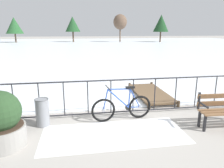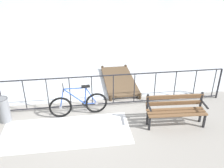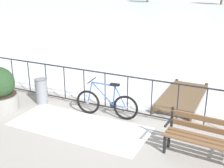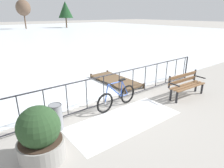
# 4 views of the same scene
# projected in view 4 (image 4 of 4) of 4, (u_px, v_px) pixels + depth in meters

# --- Properties ---
(ground_plane) EXTENTS (160.00, 160.00, 0.00)m
(ground_plane) POSITION_uv_depth(u_px,v_px,m) (112.00, 103.00, 6.90)
(ground_plane) COLOR #9E9991
(snow_patch) EXTENTS (3.43, 1.45, 0.01)m
(snow_patch) POSITION_uv_depth(u_px,v_px,m) (125.00, 120.00, 5.75)
(snow_patch) COLOR white
(snow_patch) RESTS_ON ground
(railing_fence) EXTENTS (9.06, 0.06, 1.07)m
(railing_fence) POSITION_uv_depth(u_px,v_px,m) (112.00, 88.00, 6.71)
(railing_fence) COLOR #232328
(railing_fence) RESTS_ON ground
(bicycle_near_railing) EXTENTS (1.71, 0.52, 0.97)m
(bicycle_near_railing) POSITION_uv_depth(u_px,v_px,m) (117.00, 97.00, 6.43)
(bicycle_near_railing) COLOR black
(bicycle_near_railing) RESTS_ON ground
(park_bench) EXTENTS (1.63, 0.57, 0.89)m
(park_bench) POSITION_uv_depth(u_px,v_px,m) (186.00, 83.00, 7.29)
(park_bench) COLOR brown
(park_bench) RESTS_ON ground
(planter_with_shrub) EXTENTS (0.98, 0.98, 1.23)m
(planter_with_shrub) POSITION_uv_depth(u_px,v_px,m) (40.00, 136.00, 4.07)
(planter_with_shrub) COLOR gray
(planter_with_shrub) RESTS_ON ground
(trash_bin) EXTENTS (0.35, 0.35, 0.73)m
(trash_bin) POSITION_uv_depth(u_px,v_px,m) (56.00, 117.00, 5.20)
(trash_bin) COLOR gray
(trash_bin) RESTS_ON ground
(wooden_dock) EXTENTS (1.10, 2.66, 0.20)m
(wooden_dock) POSITION_uv_depth(u_px,v_px,m) (115.00, 80.00, 8.87)
(wooden_dock) COLOR brown
(wooden_dock) RESTS_ON ground
(tree_far_west) EXTENTS (3.13, 3.13, 5.46)m
(tree_far_west) POSITION_uv_depth(u_px,v_px,m) (65.00, 10.00, 42.21)
(tree_far_west) COLOR brown
(tree_far_west) RESTS_ON ground
(tree_east_mid) EXTENTS (2.77, 2.77, 5.55)m
(tree_east_mid) POSITION_uv_depth(u_px,v_px,m) (23.00, 8.00, 38.40)
(tree_east_mid) COLOR brown
(tree_east_mid) RESTS_ON ground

